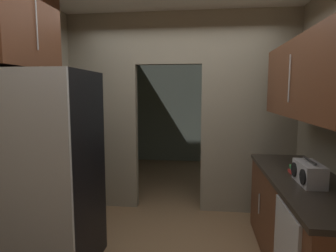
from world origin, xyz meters
TOP-DOWN VIEW (x-y plane):
  - kitchen_partition at (0.04, 1.43)m, footprint 3.10×0.12m
  - adjoining_room_shell at (0.00, 3.39)m, footprint 3.10×2.95m
  - refrigerator at (-1.11, -0.08)m, footprint 0.85×0.80m
  - lower_cabinet_run at (1.24, 0.09)m, footprint 0.63×1.98m
  - upper_cabinet_counterside at (1.24, 0.09)m, footprint 0.36×1.78m
  - upper_cabinet_fridgeside at (-1.37, 0.02)m, footprint 0.36×0.94m
  - boombox at (1.20, -0.07)m, footprint 0.18×0.37m
  - book_stack at (1.20, 0.25)m, footprint 0.12×0.17m

SIDE VIEW (x-z plane):
  - lower_cabinet_run at x=1.24m, z-range 0.00..0.89m
  - refrigerator at x=-1.11m, z-range 0.00..1.84m
  - book_stack at x=1.20m, z-range 0.89..0.95m
  - boombox at x=1.20m, z-range 0.87..1.08m
  - adjoining_room_shell at x=0.00m, z-range 0.00..2.71m
  - kitchen_partition at x=0.04m, z-range 0.10..2.80m
  - upper_cabinet_counterside at x=1.24m, z-range 1.43..2.10m
  - upper_cabinet_fridgeside at x=-1.37m, z-range 1.87..2.69m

